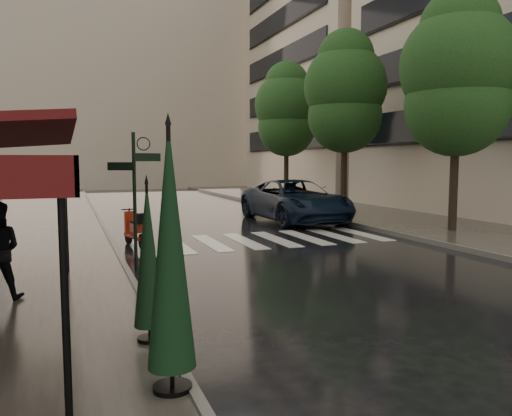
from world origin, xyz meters
TOP-DOWN VIEW (x-y plane):
  - ground at (0.00, 0.00)m, footprint 120.00×120.00m
  - sidewalk_near at (-4.50, 12.00)m, footprint 6.00×60.00m
  - sidewalk_far at (10.25, 12.00)m, footprint 5.50×60.00m
  - curb_near at (-1.45, 12.00)m, footprint 0.12×60.00m
  - curb_far at (7.45, 12.00)m, footprint 0.12×60.00m
  - crosswalk at (2.98, 6.00)m, footprint 7.85×3.20m
  - signpost at (-1.19, 3.00)m, footprint 1.17×0.29m
  - haussmann_far at (16.50, 26.00)m, footprint 8.00×16.00m
  - backdrop_building at (3.00, 38.00)m, footprint 22.00×6.00m
  - tree_near at (9.60, 5.00)m, footprint 3.80×3.80m
  - tree_mid at (9.50, 12.00)m, footprint 3.80×3.80m
  - tree_far at (9.70, 19.00)m, footprint 3.80×3.80m
  - scooter at (-0.81, 6.12)m, footprint 0.62×1.58m
  - parked_car at (6.04, 9.96)m, footprint 2.89×6.12m
  - parasol_front at (-1.65, -3.42)m, footprint 0.50×0.50m
  - parasol_back at (-1.65, -1.91)m, footprint 0.39×0.39m

SIDE VIEW (x-z plane):
  - ground at x=0.00m, z-range 0.00..0.00m
  - crosswalk at x=2.98m, z-range 0.00..0.01m
  - sidewalk_near at x=-4.50m, z-range 0.00..0.12m
  - sidewalk_far at x=10.25m, z-range 0.00..0.12m
  - curb_near at x=-1.45m, z-range -0.01..0.15m
  - curb_far at x=7.45m, z-range -0.01..0.15m
  - scooter at x=-0.81m, z-range -0.04..1.02m
  - parked_car at x=6.04m, z-range 0.00..1.69m
  - parasol_back at x=-1.65m, z-range 0.20..2.32m
  - parasol_front at x=-1.65m, z-range 0.22..3.00m
  - signpost at x=-1.19m, z-range 0.28..3.38m
  - tree_near at x=9.60m, z-range 1.33..9.31m
  - tree_far at x=9.70m, z-range 1.37..9.54m
  - tree_mid at x=9.50m, z-range 1.42..9.76m
  - haussmann_far at x=16.50m, z-range 0.00..18.50m
  - backdrop_building at x=3.00m, z-range 0.00..20.00m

